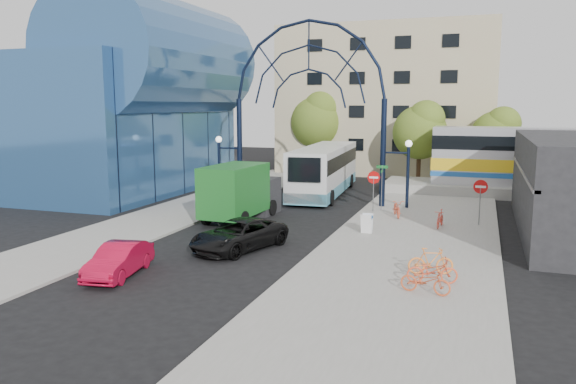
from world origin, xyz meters
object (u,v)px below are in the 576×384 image
at_px(stop_sign, 374,181).
at_px(do_not_enter_sign, 480,191).
at_px(gateway_arch, 309,75).
at_px(red_sedan, 119,260).
at_px(black_suv, 239,235).
at_px(tree_north_a, 421,129).
at_px(tree_north_b, 319,119).
at_px(bike_near_a, 397,208).
at_px(bike_far_a, 432,271).
at_px(bike_near_b, 440,219).
at_px(bike_far_c, 425,281).
at_px(green_truck, 241,192).
at_px(tree_north_c, 498,133).
at_px(sandwich_board, 367,221).
at_px(city_bus, 324,169).
at_px(street_name_sign, 382,178).
at_px(bike_far_b, 431,261).

xyz_separation_m(stop_sign, do_not_enter_sign, (6.20, -2.00, -0.02)).
relative_size(gateway_arch, red_sedan, 3.54).
distance_m(stop_sign, black_suv, 11.65).
xyz_separation_m(stop_sign, tree_north_a, (1.32, 13.93, 2.61)).
xyz_separation_m(stop_sign, tree_north_b, (-8.68, 17.93, 3.27)).
xyz_separation_m(bike_near_a, bike_far_a, (3.04, -12.12, -0.02)).
distance_m(bike_near_b, bike_far_c, 11.12).
bearing_deg(stop_sign, green_truck, -146.97).
bearing_deg(green_truck, do_not_enter_sign, 13.35).
bearing_deg(bike_far_c, bike_far_a, 3.42).
relative_size(tree_north_c, bike_near_a, 3.40).
bearing_deg(black_suv, sandwich_board, 61.23).
bearing_deg(bike_near_a, tree_north_c, 54.40).
bearing_deg(gateway_arch, bike_near_b, -31.01).
bearing_deg(city_bus, bike_far_a, -68.27).
bearing_deg(bike_near_b, tree_north_a, 106.33).
bearing_deg(tree_north_c, city_bus, -141.57).
relative_size(do_not_enter_sign, bike_near_a, 1.30).
height_order(stop_sign, red_sedan, stop_sign).
bearing_deg(red_sedan, city_bus, 74.61).
xyz_separation_m(tree_north_c, black_suv, (-11.51, -26.72, -3.57)).
bearing_deg(do_not_enter_sign, gateway_arch, 160.01).
bearing_deg(bike_far_c, green_truck, 57.69).
xyz_separation_m(stop_sign, green_truck, (-6.86, -4.46, -0.36)).
bearing_deg(gateway_arch, red_sedan, -96.92).
bearing_deg(green_truck, black_suv, -64.48).
bearing_deg(red_sedan, stop_sign, 56.49).
distance_m(gateway_arch, bike_near_b, 13.21).
bearing_deg(do_not_enter_sign, city_bus, 143.16).
height_order(gateway_arch, bike_far_a, gateway_arch).
bearing_deg(tree_north_b, city_bus, -71.79).
bearing_deg(bike_near_b, black_suv, -132.08).
height_order(tree_north_c, bike_far_c, tree_north_c).
bearing_deg(tree_north_c, green_truck, -124.82).
distance_m(do_not_enter_sign, tree_north_c, 18.11).
distance_m(street_name_sign, tree_north_b, 19.81).
bearing_deg(red_sedan, bike_far_b, 8.25).
distance_m(gateway_arch, do_not_enter_sign, 13.43).
bearing_deg(gateway_arch, bike_far_a, -58.29).
relative_size(green_truck, bike_near_b, 4.11).
bearing_deg(street_name_sign, city_bus, 132.74).
height_order(sandwich_board, black_suv, black_suv).
bearing_deg(stop_sign, bike_far_c, -72.66).
xyz_separation_m(tree_north_a, bike_far_b, (3.19, -26.13, -3.96)).
bearing_deg(bike_far_b, black_suv, 64.01).
bearing_deg(street_name_sign, bike_far_b, -72.18).
bearing_deg(tree_north_a, tree_north_c, 18.44).
xyz_separation_m(stop_sign, sandwich_board, (0.80, -6.02, -1.25)).
distance_m(do_not_enter_sign, green_truck, 13.29).
height_order(do_not_enter_sign, bike_far_b, do_not_enter_sign).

